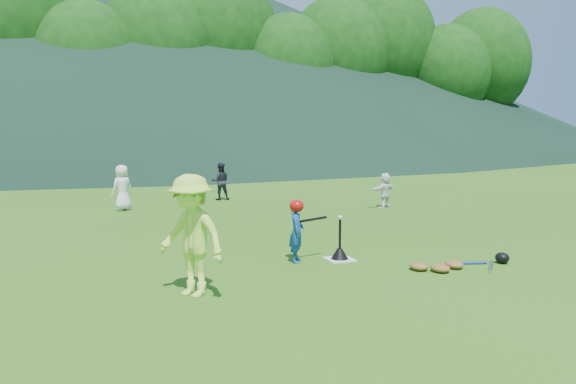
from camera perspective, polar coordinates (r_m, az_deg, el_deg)
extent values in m
plane|color=#2D5C15|center=(9.71, 5.27, -6.88)|extent=(120.00, 120.00, 0.00)
cube|color=silver|center=(9.71, 5.27, -6.82)|extent=(0.45, 0.45, 0.02)
sphere|color=white|center=(9.57, 5.32, -2.58)|extent=(0.08, 0.08, 0.08)
imported|color=navy|center=(9.43, 0.88, -4.05)|extent=(0.39, 0.45, 1.03)
imported|color=#BFF548|center=(7.61, -9.77, -4.39)|extent=(1.13, 1.22, 1.65)
imported|color=white|center=(15.88, -16.49, 0.42)|extent=(0.72, 0.65, 1.24)
imported|color=black|center=(17.57, -6.88, 1.09)|extent=(0.63, 0.52, 1.16)
imported|color=white|center=(15.98, 9.81, 0.17)|extent=(0.96, 0.59, 0.99)
cone|color=black|center=(9.69, 5.28, -6.25)|extent=(0.30, 0.30, 0.18)
cylinder|color=black|center=(9.62, 5.30, -4.27)|extent=(0.04, 0.04, 0.50)
ellipsoid|color=#B00E0B|center=(9.36, 0.88, -1.43)|extent=(0.24, 0.26, 0.22)
cylinder|color=black|center=(9.55, 2.47, -2.81)|extent=(0.61, 0.21, 0.07)
ellipsoid|color=olive|center=(9.20, 15.22, -7.46)|extent=(0.28, 0.34, 0.13)
ellipsoid|color=olive|center=(9.49, 16.51, -7.06)|extent=(0.28, 0.34, 0.13)
ellipsoid|color=olive|center=(9.23, 13.14, -7.35)|extent=(0.28, 0.34, 0.13)
cylinder|color=silver|center=(9.68, 19.91, -7.14)|extent=(0.52, 0.58, 0.06)
cylinder|color=#263FA5|center=(9.81, 17.68, -6.88)|extent=(0.67, 0.24, 0.05)
ellipsoid|color=black|center=(10.07, 20.93, -6.27)|extent=(0.22, 0.24, 0.19)
cube|color=gray|center=(36.76, -14.26, 3.83)|extent=(70.00, 0.03, 1.20)
cube|color=yellow|center=(36.73, -14.29, 4.83)|extent=(70.00, 0.08, 0.08)
cylinder|color=gray|center=(36.76, -14.26, 3.83)|extent=(0.07, 0.07, 1.30)
cylinder|color=gray|center=(53.55, 26.34, 4.16)|extent=(0.07, 0.07, 1.30)
cylinder|color=#382314|center=(43.65, -25.94, 5.87)|extent=(0.56, 0.56, 4.38)
ellipsoid|color=#164711|center=(44.19, -26.41, 14.89)|extent=(9.50, 9.50, 10.92)
cylinder|color=#382314|center=(40.50, -19.47, 5.33)|extent=(0.56, 0.56, 3.22)
ellipsoid|color=#164711|center=(40.74, -19.76, 12.52)|extent=(6.99, 6.99, 8.04)
cylinder|color=#382314|center=(42.38, -13.01, 5.98)|extent=(0.56, 0.56, 3.81)
ellipsoid|color=#164711|center=(42.75, -13.22, 14.11)|extent=(8.28, 8.28, 9.53)
cylinder|color=#382314|center=(44.75, -7.14, 6.50)|extent=(0.56, 0.56, 4.41)
ellipsoid|color=#164711|center=(45.28, -7.28, 15.39)|extent=(9.58, 9.58, 11.01)
cylinder|color=#382314|center=(43.30, 0.03, 5.79)|extent=(0.56, 0.56, 3.25)
ellipsoid|color=#164711|center=(43.53, 0.03, 12.59)|extent=(7.07, 7.07, 8.13)
cylinder|color=#382314|center=(46.57, 4.93, 6.19)|extent=(0.56, 0.56, 3.85)
ellipsoid|color=#164711|center=(46.93, 5.01, 13.66)|extent=(8.36, 8.36, 9.61)
cylinder|color=#382314|center=(50.14, 9.17, 6.50)|extent=(0.56, 0.56, 4.44)
ellipsoid|color=#164711|center=(50.62, 9.32, 14.50)|extent=(9.65, 9.65, 11.10)
cylinder|color=#382314|center=(50.25, 15.65, 5.68)|extent=(0.56, 0.56, 3.29)
ellipsoid|color=#164711|center=(50.45, 15.84, 11.61)|extent=(7.14, 7.14, 8.22)
cylinder|color=#382314|center=(54.38, 18.82, 5.94)|extent=(0.56, 0.56, 3.88)
ellipsoid|color=#164711|center=(54.69, 19.06, 12.40)|extent=(8.44, 8.44, 9.70)
cone|color=black|center=(92.60, -18.58, 14.82)|extent=(140.00, 140.00, 32.00)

